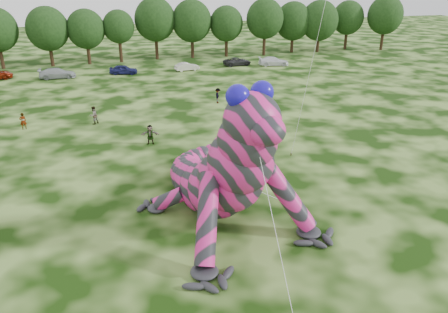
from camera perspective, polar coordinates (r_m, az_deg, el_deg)
name	(u,v)px	position (r m, az deg, el deg)	size (l,w,h in m)	color
ground	(167,249)	(24.93, -7.39, -11.93)	(240.00, 240.00, 0.00)	#16330A
inflatable_gecko	(207,142)	(26.60, -2.24, 1.85)	(15.56, 18.47, 9.24)	#D3217F
tree_7	(49,37)	(78.13, -21.94, 14.33)	(6.68, 6.01, 9.48)	black
tree_8	(87,37)	(78.00, -17.50, 14.69)	(6.14, 5.53, 8.94)	black
tree_9	(119,36)	(78.43, -13.51, 15.03)	(5.27, 4.74, 8.68)	black
tree_10	(156,29)	(80.08, -8.93, 16.18)	(7.09, 6.38, 10.50)	black
tree_11	(192,29)	(80.77, -4.21, 16.28)	(7.01, 6.31, 10.07)	black
tree_12	(226,31)	(81.88, 0.31, 16.04)	(5.99, 5.39, 8.97)	black
tree_13	(265,27)	(83.48, 5.34, 16.47)	(6.83, 6.15, 10.13)	black
tree_14	(293,27)	(87.41, 8.99, 16.35)	(6.82, 6.14, 9.40)	black
tree_15	(319,26)	(88.74, 12.33, 16.28)	(7.17, 6.45, 9.63)	black
tree_16	(347,25)	(93.54, 15.80, 16.20)	(6.26, 5.63, 9.37)	black
tree_17	(384,23)	(94.77, 20.20, 16.04)	(6.98, 6.28, 10.30)	black
car_3	(57,73)	(68.92, -20.94, 10.13)	(2.08, 5.11, 1.48)	#A5AAAD
car_4	(123,70)	(68.97, -13.00, 11.01)	(1.67, 4.14, 1.41)	navy
car_5	(187,67)	(70.08, -4.88, 11.62)	(1.34, 3.84, 1.27)	beige
car_6	(237,62)	(74.03, 1.74, 12.30)	(2.14, 4.63, 1.29)	#28272A
car_7	(274,61)	(74.27, 6.49, 12.26)	(2.01, 4.95, 1.44)	white
spectator_2	(218,96)	(51.67, -0.80, 7.95)	(1.14, 0.66, 1.77)	gray
spectator_1	(94,115)	(46.13, -16.66, 5.18)	(0.89, 0.69, 1.82)	gray
spectator_0	(23,121)	(46.95, -24.77, 4.22)	(0.61, 0.40, 1.66)	gray
spectator_5	(150,135)	(39.42, -9.62, 2.85)	(1.65, 0.52, 1.77)	gray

